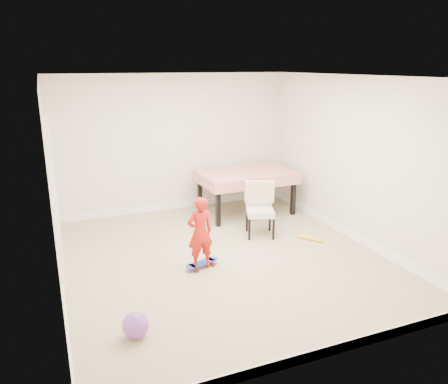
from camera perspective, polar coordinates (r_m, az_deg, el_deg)
name	(u,v)px	position (r m, az deg, el deg)	size (l,w,h in m)	color
ground	(223,258)	(6.53, -0.15, -8.58)	(5.00, 5.00, 0.00)	tan
ceiling	(223,78)	(5.92, -0.17, 14.68)	(4.50, 5.00, 0.04)	white
wall_back	(174,144)	(8.40, -6.58, 6.29)	(4.50, 0.04, 2.60)	silver
wall_front	(327,234)	(4.01, 13.35, -5.35)	(4.50, 0.04, 2.60)	silver
wall_left	(52,189)	(5.67, -21.51, 0.35)	(0.04, 5.00, 2.60)	silver
wall_right	(353,160)	(7.22, 16.52, 4.06)	(0.04, 5.00, 2.60)	silver
door	(55,204)	(6.04, -21.24, -1.42)	(0.10, 0.94, 2.11)	white
baseboard_back	(176,205)	(8.71, -6.33, -1.76)	(4.50, 0.02, 0.12)	white
baseboard_front	(319,353)	(4.60, 12.36, -19.89)	(4.50, 0.02, 0.12)	white
baseboard_left	(62,282)	(6.11, -20.38, -10.90)	(0.02, 5.00, 0.12)	white
baseboard_right	(347,233)	(7.57, 15.82, -5.13)	(0.02, 5.00, 0.12)	white
dining_table	(246,192)	(8.31, 2.89, -0.03)	(1.74, 1.09, 0.82)	red
dining_chair	(260,210)	(7.21, 4.75, -2.36)	(0.49, 0.57, 0.89)	silver
skateboard	(202,265)	(6.23, -2.91, -9.47)	(0.53, 0.19, 0.08)	#163BC0
child	(200,235)	(6.01, -3.14, -5.62)	(0.37, 0.24, 1.02)	red
balloon	(135,325)	(4.84, -11.49, -16.71)	(0.28, 0.28, 0.28)	purple
foam_toy	(311,238)	(7.27, 11.27, -5.97)	(0.06, 0.06, 0.40)	yellow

